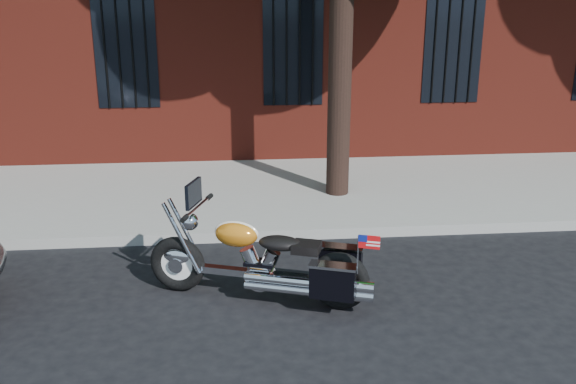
{
  "coord_description": "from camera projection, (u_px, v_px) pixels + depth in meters",
  "views": [
    {
      "loc": [
        -1.2,
        -6.81,
        3.32
      ],
      "look_at": [
        -0.49,
        0.8,
        0.86
      ],
      "focal_mm": 40.0,
      "sensor_mm": 36.0,
      "label": 1
    }
  ],
  "objects": [
    {
      "name": "motorcycle",
      "position": [
        267.0,
        264.0,
        6.96
      ],
      "size": [
        2.41,
        1.3,
        1.32
      ],
      "rotation": [
        0.0,
        0.0,
        -0.33
      ],
      "color": "black",
      "rests_on": "ground"
    },
    {
      "name": "curb",
      "position": [
        319.0,
        232.0,
        8.86
      ],
      "size": [
        40.0,
        0.16,
        0.15
      ],
      "primitive_type": "cube",
      "color": "gray",
      "rests_on": "ground"
    },
    {
      "name": "sidewalk",
      "position": [
        304.0,
        191.0,
        10.64
      ],
      "size": [
        40.0,
        3.6,
        0.15
      ],
      "primitive_type": "cube",
      "color": "gray",
      "rests_on": "ground"
    },
    {
      "name": "ground",
      "position": [
        335.0,
        281.0,
        7.57
      ],
      "size": [
        120.0,
        120.0,
        0.0
      ],
      "primitive_type": "plane",
      "color": "black",
      "rests_on": "ground"
    }
  ]
}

